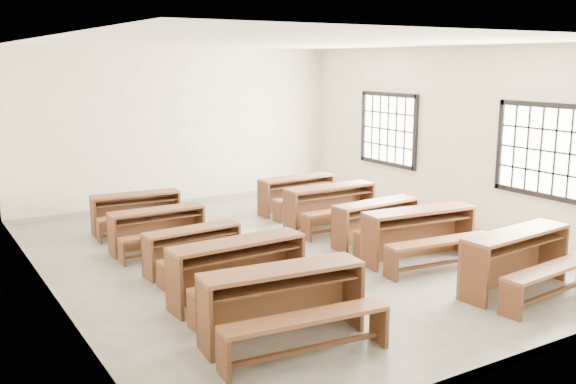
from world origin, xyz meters
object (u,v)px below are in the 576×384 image
desk_set_1 (240,267)px  desk_set_6 (421,232)px  desk_set_0 (285,300)px  desk_set_2 (194,247)px  desk_set_5 (519,257)px  desk_set_8 (332,204)px  desk_set_4 (137,210)px  desk_set_3 (158,227)px  desk_set_7 (378,220)px  desk_set_9 (298,192)px

desk_set_1 → desk_set_6: 3.05m
desk_set_0 → desk_set_2: (0.10, 2.64, -0.10)m
desk_set_5 → desk_set_8: (-0.20, 3.90, -0.02)m
desk_set_6 → desk_set_0: bearing=-151.5°
desk_set_1 → desk_set_4: 3.95m
desk_set_8 → desk_set_1: bearing=-141.5°
desk_set_0 → desk_set_3: (0.03, 3.89, -0.08)m
desk_set_3 → desk_set_5: size_ratio=0.81×
desk_set_3 → desk_set_8: bearing=-5.0°
desk_set_2 → desk_set_7: size_ratio=0.90×
desk_set_0 → desk_set_9: (3.30, 4.96, -0.05)m
desk_set_2 → desk_set_6: (3.06, -1.32, 0.10)m
desk_set_7 → desk_set_9: bearing=84.3°
desk_set_4 → desk_set_6: desk_set_6 is taller
desk_set_3 → desk_set_7: (3.18, -1.51, 0.02)m
desk_set_3 → desk_set_2: bearing=-87.1°
desk_set_3 → desk_set_7: desk_set_7 is taller
desk_set_2 → desk_set_5: bearing=-46.1°
desk_set_1 → desk_set_6: desk_set_6 is taller
desk_set_6 → desk_set_9: bearing=93.5°
desk_set_1 → desk_set_8: size_ratio=1.04×
desk_set_6 → desk_set_9: (0.14, 3.63, -0.05)m
desk_set_4 → desk_set_0: bearing=-86.9°
desk_set_9 → desk_set_1: bearing=-133.5°
desk_set_3 → desk_set_7: bearing=-25.6°
desk_set_0 → desk_set_2: size_ratio=1.29×
desk_set_0 → desk_set_3: size_ratio=1.26×
desk_set_7 → desk_set_2: bearing=171.5°
desk_set_8 → desk_set_4: bearing=153.4°
desk_set_4 → desk_set_8: size_ratio=0.91×
desk_set_8 → desk_set_3: bearing=175.8°
desk_set_3 → desk_set_4: (0.08, 1.30, 0.01)m
desk_set_5 → desk_set_6: size_ratio=1.00×
desk_set_4 → desk_set_7: desk_set_7 is taller
desk_set_3 → desk_set_4: bearing=86.1°
desk_set_3 → desk_set_6: size_ratio=0.80×
desk_set_3 → desk_set_6: (3.13, -2.56, 0.07)m
desk_set_9 → desk_set_3: bearing=-164.7°
desk_set_1 → desk_set_7: (3.10, 1.13, -0.05)m
desk_set_0 → desk_set_5: desk_set_0 is taller
desk_set_6 → desk_set_2: bearing=162.5°
desk_set_3 → desk_set_4: 1.31m
desk_set_6 → desk_set_9: size_ratio=1.14×
desk_set_2 → desk_set_6: size_ratio=0.79×
desk_set_1 → desk_set_4: desk_set_1 is taller
desk_set_3 → desk_set_6: desk_set_6 is taller
desk_set_2 → desk_set_3: size_ratio=0.98×
desk_set_1 → desk_set_9: size_ratio=1.10×
desk_set_4 → desk_set_2: bearing=-86.0°
desk_set_0 → desk_set_5: bearing=1.1°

